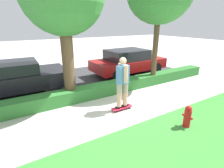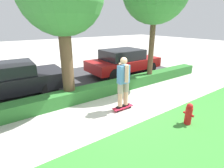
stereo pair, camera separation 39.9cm
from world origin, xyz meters
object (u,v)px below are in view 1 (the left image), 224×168
skateboard (122,108)px  skater_person (123,82)px  parked_car_front (12,78)px  parked_car_middle (128,61)px  fire_hydrant (187,116)px

skateboard → skater_person: (-0.00, 0.00, 0.98)m
parked_car_front → skateboard: bearing=-46.0°
parked_car_front → parked_car_middle: size_ratio=1.01×
fire_hydrant → parked_car_middle: bearing=71.8°
parked_car_middle → parked_car_front: bearing=179.8°
parked_car_middle → fire_hydrant: parked_car_middle is taller
skateboard → parked_car_front: parked_car_front is taller
skateboard → parked_car_front: 4.81m
skateboard → fire_hydrant: bearing=-61.5°
fire_hydrant → skateboard: bearing=118.5°
skateboard → skater_person: skater_person is taller
skateboard → fire_hydrant: fire_hydrant is taller
skater_person → fire_hydrant: (1.03, -1.90, -0.71)m
skateboard → skater_person: 0.98m
skateboard → parked_car_middle: 4.61m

